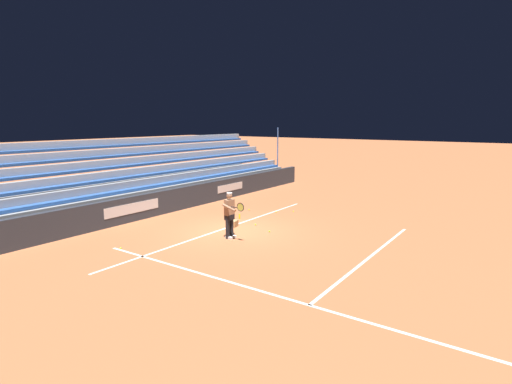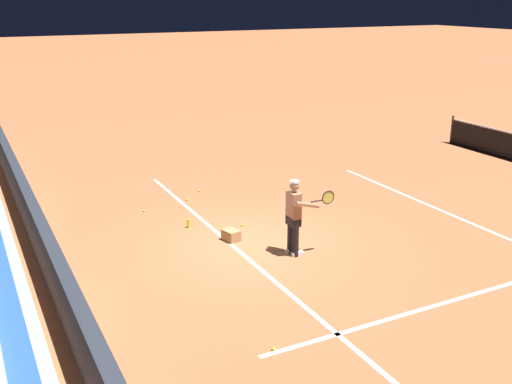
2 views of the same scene
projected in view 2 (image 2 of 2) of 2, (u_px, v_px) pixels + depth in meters
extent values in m
plane|color=#B7663D|center=(255.00, 244.00, 13.90)|extent=(160.00, 160.00, 0.00)
cube|color=white|center=(235.00, 248.00, 13.68)|extent=(12.00, 0.10, 0.01)
cube|color=white|center=(435.00, 208.00, 16.26)|extent=(8.22, 0.10, 0.01)
cube|color=#2D333D|center=(50.00, 260.00, 11.77)|extent=(25.19, 0.24, 1.10)
cube|color=silver|center=(70.00, 285.00, 10.63)|extent=(2.80, 0.01, 0.44)
cube|color=silver|center=(23.00, 184.00, 16.29)|extent=(2.20, 0.01, 0.40)
cylinder|color=black|center=(291.00, 234.00, 13.31)|extent=(0.15, 0.15, 0.88)
cylinder|color=black|center=(295.00, 238.00, 13.13)|extent=(0.15, 0.15, 0.88)
cube|color=white|center=(293.00, 250.00, 13.46)|extent=(0.12, 0.28, 0.09)
cube|color=white|center=(297.00, 254.00, 13.27)|extent=(0.12, 0.28, 0.09)
cube|color=black|center=(293.00, 221.00, 13.11)|extent=(0.35, 0.23, 0.20)
cube|color=#A37556|center=(294.00, 205.00, 12.99)|extent=(0.37, 0.22, 0.58)
sphere|color=#A37556|center=(294.00, 186.00, 12.86)|extent=(0.21, 0.21, 0.21)
cylinder|color=white|center=(295.00, 182.00, 12.83)|extent=(0.20, 0.20, 0.05)
cylinder|color=#A37556|center=(288.00, 203.00, 13.21)|extent=(0.09, 0.09, 0.56)
cylinder|color=#A37556|center=(307.00, 205.00, 12.85)|extent=(0.10, 0.59, 0.24)
cylinder|color=black|center=(317.00, 201.00, 12.93)|extent=(0.04, 0.30, 0.03)
torus|color=black|center=(328.00, 197.00, 13.03)|extent=(0.03, 0.31, 0.31)
cylinder|color=#D6D14C|center=(328.00, 197.00, 13.03)|extent=(0.01, 0.27, 0.27)
cube|color=#A87F51|center=(231.00, 235.00, 14.07)|extent=(0.46, 0.39, 0.26)
sphere|color=#CCE533|center=(144.00, 211.00, 15.97)|extent=(0.07, 0.07, 0.07)
sphere|color=#CCE533|center=(290.00, 225.00, 14.95)|extent=(0.07, 0.07, 0.07)
sphere|color=#CCE533|center=(242.00, 225.00, 14.97)|extent=(0.07, 0.07, 0.07)
sphere|color=#CCE533|center=(199.00, 191.00, 17.58)|extent=(0.07, 0.07, 0.07)
sphere|color=#CCE533|center=(274.00, 349.00, 9.73)|extent=(0.07, 0.07, 0.07)
sphere|color=#CCE533|center=(187.00, 199.00, 16.84)|extent=(0.07, 0.07, 0.07)
cylinder|color=yellow|center=(188.00, 224.00, 14.85)|extent=(0.07, 0.07, 0.22)
cylinder|color=#33383D|center=(452.00, 129.00, 23.28)|extent=(0.09, 0.09, 1.07)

